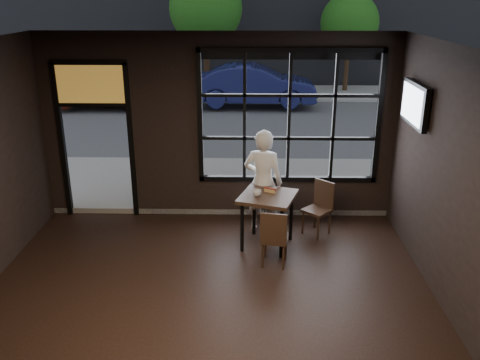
{
  "coord_description": "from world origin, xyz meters",
  "views": [
    {
      "loc": [
        0.54,
        -4.87,
        3.78
      ],
      "look_at": [
        0.4,
        2.2,
        1.15
      ],
      "focal_mm": 38.0,
      "sensor_mm": 36.0,
      "label": 1
    }
  ],
  "objects_px": {
    "chair_near": "(275,237)",
    "navy_car": "(254,85)",
    "man": "(263,182)",
    "cafe_table": "(267,220)"
  },
  "relations": [
    {
      "from": "man",
      "to": "navy_car",
      "type": "bearing_deg",
      "value": -75.54
    },
    {
      "from": "chair_near",
      "to": "navy_car",
      "type": "height_order",
      "value": "navy_car"
    },
    {
      "from": "chair_near",
      "to": "navy_car",
      "type": "bearing_deg",
      "value": -79.07
    },
    {
      "from": "man",
      "to": "navy_car",
      "type": "relative_size",
      "value": 0.42
    },
    {
      "from": "navy_car",
      "to": "cafe_table",
      "type": "bearing_deg",
      "value": -178.23
    },
    {
      "from": "cafe_table",
      "to": "man",
      "type": "bearing_deg",
      "value": 114.47
    },
    {
      "from": "chair_near",
      "to": "man",
      "type": "distance_m",
      "value": 1.17
    },
    {
      "from": "cafe_table",
      "to": "man",
      "type": "height_order",
      "value": "man"
    },
    {
      "from": "cafe_table",
      "to": "navy_car",
      "type": "distance_m",
      "value": 10.16
    },
    {
      "from": "cafe_table",
      "to": "navy_car",
      "type": "height_order",
      "value": "navy_car"
    }
  ]
}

